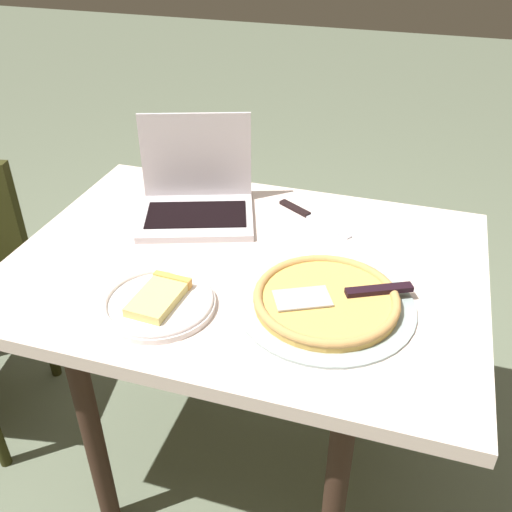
{
  "coord_description": "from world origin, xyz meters",
  "views": [
    {
      "loc": [
        0.36,
        -1.08,
        1.51
      ],
      "look_at": [
        0.04,
        -0.04,
        0.78
      ],
      "focal_mm": 40.56,
      "sensor_mm": 36.0,
      "label": 1
    }
  ],
  "objects_px": {
    "laptop": "(196,195)",
    "pizza_tray": "(327,300)",
    "table_knife": "(307,215)",
    "dining_table": "(246,290)",
    "pizza_plate": "(158,302)"
  },
  "relations": [
    {
      "from": "laptop",
      "to": "pizza_tray",
      "type": "xyz_separation_m",
      "value": [
        0.42,
        -0.3,
        -0.04
      ]
    },
    {
      "from": "pizza_tray",
      "to": "table_knife",
      "type": "bearing_deg",
      "value": 108.95
    },
    {
      "from": "dining_table",
      "to": "pizza_plate",
      "type": "height_order",
      "value": "pizza_plate"
    },
    {
      "from": "pizza_plate",
      "to": "pizza_tray",
      "type": "bearing_deg",
      "value": 17.43
    },
    {
      "from": "pizza_plate",
      "to": "table_knife",
      "type": "relative_size",
      "value": 1.09
    },
    {
      "from": "dining_table",
      "to": "pizza_plate",
      "type": "xyz_separation_m",
      "value": [
        -0.12,
        -0.22,
        0.1
      ]
    },
    {
      "from": "laptop",
      "to": "pizza_plate",
      "type": "relative_size",
      "value": 1.46
    },
    {
      "from": "pizza_plate",
      "to": "table_knife",
      "type": "height_order",
      "value": "pizza_plate"
    },
    {
      "from": "pizza_tray",
      "to": "table_knife",
      "type": "distance_m",
      "value": 0.39
    },
    {
      "from": "pizza_plate",
      "to": "table_knife",
      "type": "distance_m",
      "value": 0.52
    },
    {
      "from": "dining_table",
      "to": "pizza_plate",
      "type": "distance_m",
      "value": 0.27
    },
    {
      "from": "dining_table",
      "to": "laptop",
      "type": "xyz_separation_m",
      "value": [
        -0.2,
        0.18,
        0.14
      ]
    },
    {
      "from": "dining_table",
      "to": "pizza_plate",
      "type": "relative_size",
      "value": 4.55
    },
    {
      "from": "dining_table",
      "to": "table_knife",
      "type": "bearing_deg",
      "value": 70.27
    },
    {
      "from": "laptop",
      "to": "pizza_plate",
      "type": "bearing_deg",
      "value": -79.56
    }
  ]
}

